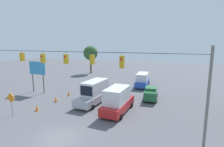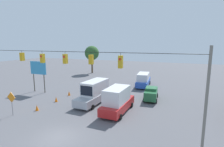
% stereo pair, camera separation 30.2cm
% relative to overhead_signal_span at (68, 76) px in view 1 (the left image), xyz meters
% --- Properties ---
extents(ground_plane, '(140.00, 140.00, 0.00)m').
position_rel_overhead_signal_span_xyz_m(ground_plane, '(0.08, 1.48, -5.45)').
color(ground_plane, '#56565B').
extents(overhead_signal_span, '(23.46, 0.38, 8.26)m').
position_rel_overhead_signal_span_xyz_m(overhead_signal_span, '(0.00, 0.00, 0.00)').
color(overhead_signal_span, slate).
rests_on(overhead_signal_span, ground_plane).
extents(sedan_green_oncoming_far, '(2.24, 4.58, 1.91)m').
position_rel_overhead_signal_span_xyz_m(sedan_green_oncoming_far, '(-5.78, -12.68, -4.46)').
color(sedan_green_oncoming_far, '#236038').
rests_on(sedan_green_oncoming_far, ground_plane).
extents(box_truck_blue_oncoming_deep, '(2.84, 7.05, 2.66)m').
position_rel_overhead_signal_span_xyz_m(box_truck_blue_oncoming_deep, '(-2.94, -20.48, -4.13)').
color(box_truck_blue_oncoming_deep, '#234CB2').
rests_on(box_truck_blue_oncoming_deep, ground_plane).
extents(box_truck_red_crossing_near, '(2.67, 6.48, 3.14)m').
position_rel_overhead_signal_span_xyz_m(box_truck_red_crossing_near, '(-2.75, -6.15, -3.92)').
color(box_truck_red_crossing_near, red).
rests_on(box_truck_red_crossing_near, ground_plane).
extents(box_truck_silver_withflow_mid, '(2.77, 7.40, 3.18)m').
position_rel_overhead_signal_span_xyz_m(box_truck_silver_withflow_mid, '(1.51, -8.34, -3.90)').
color(box_truck_silver_withflow_mid, '#A8AAB2').
rests_on(box_truck_silver_withflow_mid, ground_plane).
extents(traffic_cone_nearest, '(0.41, 0.41, 0.74)m').
position_rel_overhead_signal_span_xyz_m(traffic_cone_nearest, '(6.87, -2.80, -5.08)').
color(traffic_cone_nearest, orange).
rests_on(traffic_cone_nearest, ground_plane).
extents(traffic_cone_second, '(0.41, 0.41, 0.74)m').
position_rel_overhead_signal_span_xyz_m(traffic_cone_second, '(6.88, -6.46, -5.08)').
color(traffic_cone_second, orange).
rests_on(traffic_cone_second, ground_plane).
extents(traffic_cone_third, '(0.41, 0.41, 0.74)m').
position_rel_overhead_signal_span_xyz_m(traffic_cone_third, '(7.02, -9.83, -5.08)').
color(traffic_cone_third, orange).
rests_on(traffic_cone_third, ground_plane).
extents(traffic_cone_fourth, '(0.41, 0.41, 0.74)m').
position_rel_overhead_signal_span_xyz_m(traffic_cone_fourth, '(6.79, -13.10, -5.08)').
color(traffic_cone_fourth, orange).
rests_on(traffic_cone_fourth, ground_plane).
extents(traffic_cone_fifth, '(0.41, 0.41, 0.74)m').
position_rel_overhead_signal_span_xyz_m(traffic_cone_fifth, '(6.99, -16.57, -5.08)').
color(traffic_cone_fifth, orange).
rests_on(traffic_cone_fifth, ground_plane).
extents(roadside_billboard, '(3.31, 0.16, 5.38)m').
position_rel_overhead_signal_span_xyz_m(roadside_billboard, '(13.06, -9.64, -1.60)').
color(roadside_billboard, '#4C473D').
rests_on(roadside_billboard, ground_plane).
extents(work_zone_sign, '(1.27, 0.06, 2.84)m').
position_rel_overhead_signal_span_xyz_m(work_zone_sign, '(8.36, -0.58, -3.47)').
color(work_zone_sign, slate).
rests_on(work_zone_sign, ground_plane).
extents(tree_horizon_left, '(4.04, 4.04, 7.78)m').
position_rel_overhead_signal_span_xyz_m(tree_horizon_left, '(14.08, -30.84, 0.26)').
color(tree_horizon_left, '#4C3823').
rests_on(tree_horizon_left, ground_plane).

